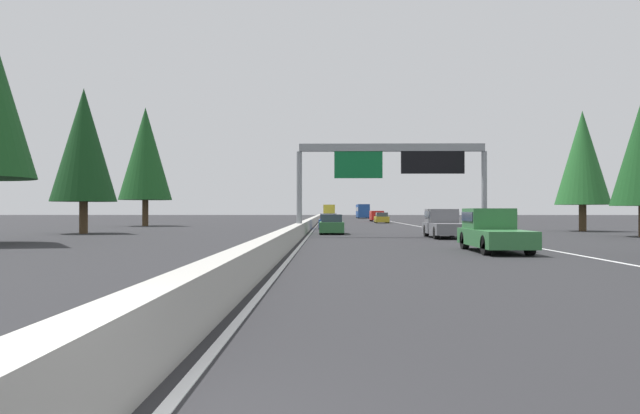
# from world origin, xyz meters

# --- Properties ---
(ground_plane) EXTENTS (320.00, 320.00, 0.00)m
(ground_plane) POSITION_xyz_m (60.00, 0.00, 0.00)
(ground_plane) COLOR #262628
(median_barrier) EXTENTS (180.00, 0.56, 0.90)m
(median_barrier) POSITION_xyz_m (80.00, 0.30, 0.45)
(median_barrier) COLOR #ADAAA3
(median_barrier) RESTS_ON ground
(shoulder_stripe_right) EXTENTS (160.00, 0.16, 0.01)m
(shoulder_stripe_right) POSITION_xyz_m (70.00, -11.52, 0.01)
(shoulder_stripe_right) COLOR silver
(shoulder_stripe_right) RESTS_ON ground
(shoulder_stripe_median) EXTENTS (160.00, 0.16, 0.01)m
(shoulder_stripe_median) POSITION_xyz_m (70.00, -0.25, 0.01)
(shoulder_stripe_median) COLOR silver
(shoulder_stripe_median) RESTS_ON ground
(sign_gantry_overhead) EXTENTS (0.50, 12.68, 6.21)m
(sign_gantry_overhead) POSITION_xyz_m (35.18, -6.04, 4.94)
(sign_gantry_overhead) COLOR gray
(sign_gantry_overhead) RESTS_ON ground
(pickup_distant_b) EXTENTS (5.60, 2.00, 1.86)m
(pickup_distant_b) POSITION_xyz_m (21.40, -8.76, 0.91)
(pickup_distant_b) COLOR #2D6B38
(pickup_distant_b) RESTS_ON ground
(sedan_near_right) EXTENTS (4.40, 1.80, 1.47)m
(sedan_near_right) POSITION_xyz_m (40.13, -1.88, 0.68)
(sedan_near_right) COLOR #2D6B38
(sedan_near_right) RESTS_ON ground
(sedan_mid_right) EXTENTS (4.40, 1.80, 1.47)m
(sedan_mid_right) POSITION_xyz_m (51.62, -1.63, 0.68)
(sedan_mid_right) COLOR #1E4793
(sedan_mid_right) RESTS_ON ground
(sedan_far_center) EXTENTS (4.40, 1.80, 1.47)m
(sedan_far_center) POSITION_xyz_m (78.28, -8.99, 0.68)
(sedan_far_center) COLOR #AD931E
(sedan_far_center) RESTS_ON ground
(minivan_far_right) EXTENTS (5.00, 1.95, 1.69)m
(minivan_far_right) POSITION_xyz_m (90.36, -9.25, 0.95)
(minivan_far_right) COLOR red
(minivan_far_right) RESTS_ON ground
(box_truck_far_left) EXTENTS (8.50, 2.40, 2.95)m
(box_truck_far_left) POSITION_xyz_m (122.02, -1.66, 1.61)
(box_truck_far_left) COLOR gold
(box_truck_far_left) RESTS_ON ground
(bus_near_center) EXTENTS (11.50, 2.55, 3.10)m
(bus_near_center) POSITION_xyz_m (129.09, -9.20, 1.72)
(bus_near_center) COLOR #1E4793
(bus_near_center) RESTS_ON ground
(pickup_mid_left) EXTENTS (5.60, 2.00, 1.86)m
(pickup_mid_left) POSITION_xyz_m (34.34, -9.13, 0.91)
(pickup_mid_left) COLOR slate
(pickup_mid_left) RESTS_ON ground
(conifer_right_mid) EXTENTS (4.51, 4.51, 10.25)m
(conifer_right_mid) POSITION_xyz_m (46.24, -23.21, 6.22)
(conifer_right_mid) COLOR #4C3823
(conifer_right_mid) RESTS_ON ground
(conifer_left_near) EXTENTS (4.89, 4.89, 11.11)m
(conifer_left_near) POSITION_xyz_m (40.54, 17.05, 6.75)
(conifer_left_near) COLOR #4C3823
(conifer_left_near) RESTS_ON ground
(conifer_left_mid) EXTENTS (5.91, 5.91, 13.43)m
(conifer_left_mid) POSITION_xyz_m (62.29, 19.11, 8.17)
(conifer_left_mid) COLOR #4C3823
(conifer_left_mid) RESTS_ON ground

